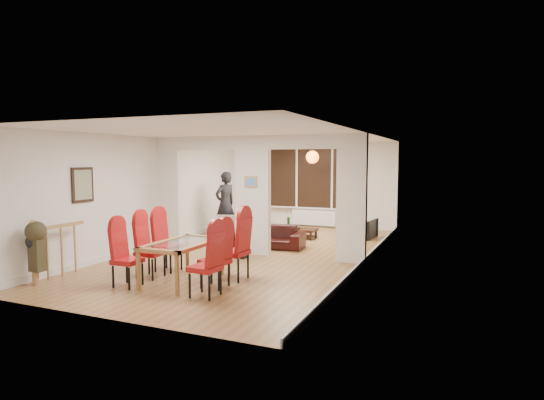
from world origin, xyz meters
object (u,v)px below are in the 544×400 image
Objects in this scene: dining_table at (183,262)px; armchair at (232,224)px; dining_chair_rc at (233,247)px; bowl at (297,228)px; sofa at (266,236)px; dining_chair_ra at (205,263)px; dining_chair_lb at (150,248)px; coffee_table at (296,233)px; bottle at (288,222)px; dining_chair_rb at (215,256)px; dining_chair_lc at (168,243)px; television at (369,229)px; person at (225,204)px; dining_chair_la at (127,256)px.

armchair is (-1.46, 4.52, -0.03)m from dining_table.
dining_chair_rc is 5.43× the size of bowl.
armchair reaches higher than sofa.
dining_chair_ra is at bearing -85.06° from bowl.
sofa is (-0.67, 2.92, -0.30)m from dining_chair_rc.
dining_chair_lb is 4.98m from coffee_table.
dining_table is at bearing -90.28° from bottle.
dining_chair_rb is (0.66, -0.05, 0.16)m from dining_table.
dining_chair_ra is 1.02× the size of dining_chair_rb.
dining_chair_lc is 1.03× the size of dining_chair_rb.
dining_table is 5.97m from television.
dining_chair_lc is at bearing 166.62° from dining_chair_rb.
person is 2.02× the size of television.
dining_chair_ra is 0.58× the size of sofa.
person is 3.95m from television.
dining_chair_lb reaches higher than dining_chair_ra.
bottle is (1.69, 0.43, -0.47)m from person.
dining_chair_rc is at bearing 171.57° from television.
dining_table is 1.41× the size of dining_chair_lb.
dining_chair_lc is at bearing -109.42° from sofa.
dining_chair_rc is (1.39, 1.07, 0.06)m from dining_chair_la.
dining_table is 4.93m from coffee_table.
person is (-0.97, 3.96, 0.35)m from dining_chair_lc.
armchair is 1.79m from bowl.
dining_chair_la is 5.20m from person.
dining_chair_la is 1.46× the size of armchair.
dining_chair_rc is 3.01m from sofa.
television is at bearing 41.80° from sofa.
television is (1.31, 6.13, -0.27)m from dining_chair_ra.
dining_chair_la reaches higher than coffee_table.
dining_chair_rc is 5.28m from television.
dining_table is at bearing -92.89° from coffee_table.
person is at bearing 124.16° from dining_chair_rc.
person reaches higher than television.
armchair is 3.69m from television.
dining_table is 0.91m from dining_chair_la.
dining_chair_la is 1.44m from dining_chair_rb.
bottle is 1.47× the size of bowl.
coffee_table is (1.70, 0.40, -0.19)m from armchair.
dining_chair_lc is 4.10m from person.
dining_chair_lc is at bearing 88.09° from dining_chair_la.
television is at bearing 78.50° from dining_chair_rc.
dining_table is 0.92m from dining_chair_lc.
person is (-1.67, 4.53, 0.53)m from dining_table.
dining_chair_lb is 1.22× the size of television.
dining_chair_lc is 0.96× the size of coffee_table.
sofa is at bearing 72.82° from dining_chair_lb.
dining_table is 0.89m from dining_chair_rc.
dining_chair_rc is 1.31× the size of television.
dining_chair_rb is 4.90× the size of bowl.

